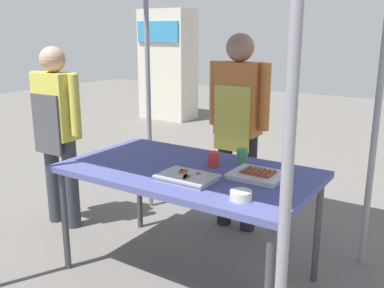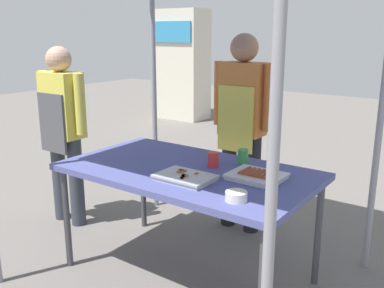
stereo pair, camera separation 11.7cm
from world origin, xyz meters
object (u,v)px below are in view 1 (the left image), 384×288
object	(u,v)px
tray_meat_skewers	(187,177)
drink_cup_near_edge	(242,156)
vendor_woman	(238,117)
customer_nearby	(57,124)
condiment_bowl	(241,195)
tray_grilled_sausages	(258,175)
stall_table	(188,176)
drink_cup_by_wok	(213,159)
neighbor_stall_right	(168,65)

from	to	relation	value
tray_meat_skewers	drink_cup_near_edge	xyz separation A→B (m)	(0.11, 0.48, 0.03)
vendor_woman	customer_nearby	bearing A→B (deg)	30.61
condiment_bowl	drink_cup_near_edge	distance (m)	0.65
condiment_bowl	drink_cup_near_edge	xyz separation A→B (m)	(-0.29, 0.59, 0.02)
vendor_woman	customer_nearby	size ratio (longest dim) A/B	1.07
drink_cup_near_edge	customer_nearby	size ratio (longest dim) A/B	0.06
tray_grilled_sausages	customer_nearby	distance (m)	1.78
stall_table	vendor_woman	distance (m)	0.87
drink_cup_by_wok	neighbor_stall_right	bearing A→B (deg)	129.18
tray_grilled_sausages	tray_meat_skewers	size ratio (longest dim) A/B	0.94
tray_meat_skewers	condiment_bowl	bearing A→B (deg)	-14.29
customer_nearby	neighbor_stall_right	world-z (taller)	neighbor_stall_right
drink_cup_near_edge	neighbor_stall_right	world-z (taller)	neighbor_stall_right
drink_cup_by_wok	neighbor_stall_right	distance (m)	5.47
tray_meat_skewers	drink_cup_by_wok	bearing A→B (deg)	91.04
stall_table	neighbor_stall_right	bearing A→B (deg)	127.44
stall_table	tray_grilled_sausages	world-z (taller)	tray_grilled_sausages
tray_grilled_sausages	customer_nearby	size ratio (longest dim) A/B	0.21
tray_grilled_sausages	vendor_woman	xyz separation A→B (m)	(-0.53, 0.76, 0.17)
stall_table	drink_cup_by_wok	size ratio (longest dim) A/B	16.63
vendor_woman	neighbor_stall_right	world-z (taller)	neighbor_stall_right
stall_table	drink_cup_by_wok	distance (m)	0.20
vendor_woman	tray_grilled_sausages	bearing A→B (deg)	124.77
drink_cup_by_wok	vendor_woman	world-z (taller)	vendor_woman
vendor_woman	drink_cup_by_wok	bearing A→B (deg)	105.03
drink_cup_by_wok	customer_nearby	bearing A→B (deg)	-178.72
stall_table	condiment_bowl	distance (m)	0.60
tray_grilled_sausages	drink_cup_by_wok	world-z (taller)	drink_cup_by_wok
condiment_bowl	neighbor_stall_right	xyz separation A→B (m)	(-3.86, 4.66, 0.22)
stall_table	drink_cup_near_edge	distance (m)	0.39
tray_grilled_sausages	drink_cup_by_wok	size ratio (longest dim) A/B	3.27
tray_meat_skewers	condiment_bowl	world-z (taller)	condiment_bowl
tray_meat_skewers	neighbor_stall_right	bearing A→B (deg)	127.24
tray_grilled_sausages	tray_meat_skewers	world-z (taller)	tray_grilled_sausages
neighbor_stall_right	customer_nearby	bearing A→B (deg)	-64.79
drink_cup_by_wok	stall_table	bearing A→B (deg)	-132.77
tray_meat_skewers	drink_cup_by_wok	xyz separation A→B (m)	(-0.01, 0.31, 0.03)
tray_meat_skewers	neighbor_stall_right	world-z (taller)	neighbor_stall_right
tray_meat_skewers	drink_cup_near_edge	distance (m)	0.50
drink_cup_near_edge	customer_nearby	xyz separation A→B (m)	(-1.56, -0.20, 0.07)
tray_grilled_sausages	drink_cup_by_wok	xyz separation A→B (m)	(-0.34, 0.05, 0.03)
tray_grilled_sausages	drink_cup_near_edge	xyz separation A→B (m)	(-0.22, 0.22, 0.03)
customer_nearby	condiment_bowl	bearing A→B (deg)	-11.67
drink_cup_by_wok	customer_nearby	distance (m)	1.45
stall_table	drink_cup_near_edge	size ratio (longest dim) A/B	16.71
drink_cup_near_edge	vendor_woman	distance (m)	0.64
condiment_bowl	vendor_woman	size ratio (longest dim) A/B	0.07
drink_cup_by_wok	condiment_bowl	bearing A→B (deg)	-45.43
stall_table	drink_cup_near_edge	bearing A→B (deg)	51.54
condiment_bowl	vendor_woman	bearing A→B (deg)	118.06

